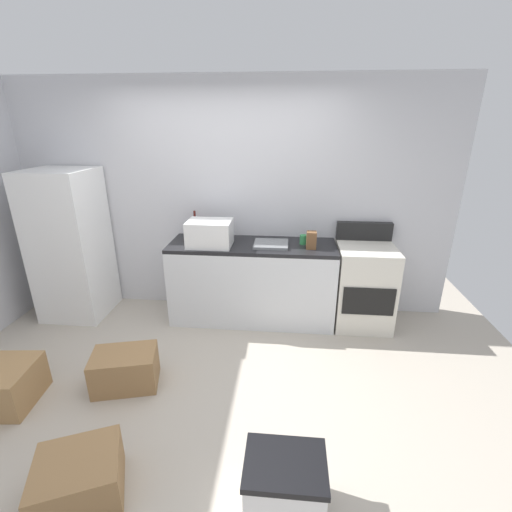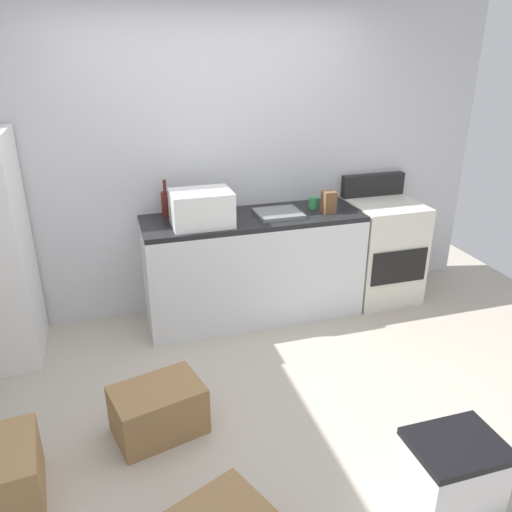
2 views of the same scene
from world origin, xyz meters
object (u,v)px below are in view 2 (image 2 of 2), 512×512
at_px(microwave, 201,208).
at_px(coffee_mug, 314,203).
at_px(wine_bottle, 166,203).
at_px(storage_bin, 452,471).
at_px(knife_block, 329,202).
at_px(stove_oven, 381,249).
at_px(cardboard_box_small, 158,410).

bearing_deg(microwave, coffee_mug, 8.13).
relative_size(wine_bottle, storage_bin, 0.65).
relative_size(coffee_mug, knife_block, 0.56).
bearing_deg(knife_block, stove_oven, 9.00).
bearing_deg(storage_bin, microwave, 112.08).
distance_m(stove_oven, coffee_mug, 0.83).
height_order(microwave, knife_block, microwave).
relative_size(stove_oven, knife_block, 6.11).
xyz_separation_m(stove_oven, coffee_mug, (-0.67, 0.04, 0.48)).
distance_m(wine_bottle, knife_block, 1.33).
relative_size(wine_bottle, coffee_mug, 3.00).
xyz_separation_m(microwave, cardboard_box_small, (-0.53, -1.14, -0.88)).
bearing_deg(coffee_mug, microwave, -171.87).
distance_m(stove_oven, cardboard_box_small, 2.53).
bearing_deg(cardboard_box_small, storage_bin, -34.55).
height_order(stove_oven, cardboard_box_small, stove_oven).
xyz_separation_m(stove_oven, microwave, (-1.66, -0.10, 0.57)).
bearing_deg(microwave, knife_block, 0.30).
height_order(coffee_mug, knife_block, knife_block).
bearing_deg(knife_block, wine_bottle, 167.17).
xyz_separation_m(microwave, storage_bin, (0.85, -2.09, -0.84)).
relative_size(stove_oven, coffee_mug, 11.00).
distance_m(coffee_mug, storage_bin, 2.36).
height_order(microwave, storage_bin, microwave).
bearing_deg(wine_bottle, coffee_mug, -7.45).
height_order(cardboard_box_small, storage_bin, storage_bin).
height_order(wine_bottle, storage_bin, wine_bottle).
relative_size(knife_block, storage_bin, 0.39).
xyz_separation_m(wine_bottle, knife_block, (1.30, -0.30, -0.02)).
height_order(coffee_mug, cardboard_box_small, coffee_mug).
height_order(stove_oven, wine_bottle, wine_bottle).
relative_size(stove_oven, cardboard_box_small, 2.10).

